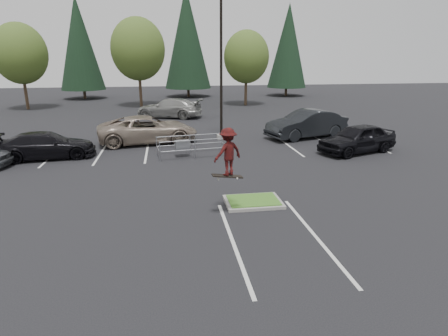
{
  "coord_description": "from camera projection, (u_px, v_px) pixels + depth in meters",
  "views": [
    {
      "loc": [
        -3.23,
        -13.37,
        5.59
      ],
      "look_at": [
        -0.93,
        1.5,
        1.05
      ],
      "focal_mm": 30.0,
      "sensor_mm": 36.0,
      "label": 1
    }
  ],
  "objects": [
    {
      "name": "stall_lines",
      "position": [
        204.0,
        163.0,
        20.24
      ],
      "size": [
        22.62,
        17.6,
        0.01
      ],
      "color": "silver",
      "rests_on": "ground"
    },
    {
      "name": "light_pole",
      "position": [
        221.0,
        72.0,
        24.85
      ],
      "size": [
        0.7,
        0.6,
        10.12
      ],
      "color": "gray",
      "rests_on": "ground"
    },
    {
      "name": "decid_a",
      "position": [
        20.0,
        56.0,
        38.91
      ],
      "size": [
        5.44,
        5.44,
        8.91
      ],
      "color": "#38281C",
      "rests_on": "ground"
    },
    {
      "name": "grass_median",
      "position": [
        253.0,
        201.0,
        14.71
      ],
      "size": [
        2.2,
        1.6,
        0.16
      ],
      "color": "gray",
      "rests_on": "ground"
    },
    {
      "name": "cart_corral",
      "position": [
        185.0,
        144.0,
        21.37
      ],
      "size": [
        4.14,
        1.96,
        1.13
      ],
      "rotation": [
        0.0,
        0.0,
        0.14
      ],
      "color": "#919399",
      "rests_on": "ground"
    },
    {
      "name": "car_l_tan",
      "position": [
        148.0,
        130.0,
        24.7
      ],
      "size": [
        6.79,
        3.82,
        1.79
      ],
      "primitive_type": "imported",
      "rotation": [
        0.0,
        0.0,
        1.71
      ],
      "color": "gray",
      "rests_on": "ground"
    },
    {
      "name": "car_l_black",
      "position": [
        46.0,
        145.0,
        21.01
      ],
      "size": [
        5.41,
        2.75,
        1.5
      ],
      "primitive_type": "imported",
      "rotation": [
        0.0,
        0.0,
        1.7
      ],
      "color": "black",
      "rests_on": "ground"
    },
    {
      "name": "conif_b",
      "position": [
        187.0,
        38.0,
        50.79
      ],
      "size": [
        6.38,
        6.38,
        14.5
      ],
      "color": "#38281C",
      "rests_on": "ground"
    },
    {
      "name": "car_r_charc",
      "position": [
        307.0,
        124.0,
        26.29
      ],
      "size": [
        6.21,
        3.68,
        1.93
      ],
      "primitive_type": "imported",
      "rotation": [
        0.0,
        0.0,
        5.01
      ],
      "color": "black",
      "rests_on": "ground"
    },
    {
      "name": "decid_b",
      "position": [
        138.0,
        51.0,
        41.0
      ],
      "size": [
        5.89,
        5.89,
        9.64
      ],
      "color": "#38281C",
      "rests_on": "ground"
    },
    {
      "name": "car_r_black",
      "position": [
        358.0,
        138.0,
        22.28
      ],
      "size": [
        5.39,
        3.55,
        1.71
      ],
      "primitive_type": "imported",
      "rotation": [
        0.0,
        0.0,
        5.05
      ],
      "color": "black",
      "rests_on": "ground"
    },
    {
      "name": "conif_c",
      "position": [
        288.0,
        46.0,
        52.18
      ],
      "size": [
        5.5,
        5.5,
        12.5
      ],
      "color": "#38281C",
      "rests_on": "ground"
    },
    {
      "name": "conif_a",
      "position": [
        79.0,
        43.0,
        48.49
      ],
      "size": [
        5.72,
        5.72,
        13.0
      ],
      "color": "#38281C",
      "rests_on": "ground"
    },
    {
      "name": "ground",
      "position": [
        253.0,
        203.0,
        14.74
      ],
      "size": [
        120.0,
        120.0,
        0.0
      ],
      "primitive_type": "plane",
      "color": "black",
      "rests_on": "ground"
    },
    {
      "name": "skateboarder",
      "position": [
        227.0,
        152.0,
        12.93
      ],
      "size": [
        1.25,
        1.04,
        1.82
      ],
      "rotation": [
        0.0,
        0.0,
        3.61
      ],
      "color": "black",
      "rests_on": "ground"
    },
    {
      "name": "car_far_silver",
      "position": [
        170.0,
        108.0,
        34.88
      ],
      "size": [
        6.59,
        4.47,
        1.77
      ],
      "primitive_type": "imported",
      "rotation": [
        0.0,
        0.0,
        4.35
      ],
      "color": "gray",
      "rests_on": "ground"
    },
    {
      "name": "decid_c",
      "position": [
        246.0,
        59.0,
        42.32
      ],
      "size": [
        5.12,
        5.12,
        8.38
      ],
      "color": "#38281C",
      "rests_on": "ground"
    }
  ]
}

